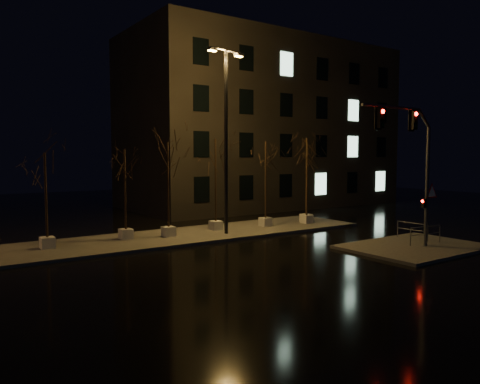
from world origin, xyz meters
TOP-DOWN VIEW (x-y plane):
  - ground at (0.00, 0.00)m, footprint 90.00×90.00m
  - median at (0.00, 6.00)m, footprint 22.00×5.00m
  - sidewalk_corner at (7.50, -3.50)m, footprint 7.00×5.00m
  - building at (14.00, 18.00)m, footprint 25.00×12.00m
  - tree_0 at (-7.96, 6.33)m, footprint 1.80×1.80m
  - tree_1 at (-3.86, 6.59)m, footprint 1.80×1.80m
  - tree_2 at (-1.58, 6.02)m, footprint 1.80×1.80m
  - tree_3 at (1.82, 6.48)m, footprint 1.80×1.80m
  - tree_4 at (5.23, 5.93)m, footprint 1.80×1.80m
  - tree_5 at (8.64, 5.83)m, footprint 1.80×1.80m
  - tree_6 at (8.34, 5.44)m, footprint 1.80×1.80m
  - traffic_signal_mast at (6.74, -3.81)m, footprint 5.59×0.29m
  - streetlight_main at (1.63, 5.00)m, footprint 2.63×0.80m
  - guard_rail_a at (8.24, -3.57)m, footprint 2.14×0.33m
  - guard_rail_b at (8.92, -2.31)m, footprint 0.06×1.92m

SIDE VIEW (x-z plane):
  - ground at x=0.00m, z-range 0.00..0.00m
  - median at x=0.00m, z-range 0.00..0.15m
  - sidewalk_corner at x=7.50m, z-range 0.00..0.15m
  - guard_rail_b at x=8.92m, z-range 0.28..1.19m
  - guard_rail_a at x=8.24m, z-range 0.29..1.22m
  - tree_0 at x=-7.96m, z-range 1.39..6.19m
  - tree_1 at x=-3.86m, z-range 1.45..6.46m
  - tree_2 at x=-1.58m, z-range 1.55..6.97m
  - tree_6 at x=8.34m, z-range 1.59..7.15m
  - tree_4 at x=5.23m, z-range 1.59..7.17m
  - tree_3 at x=1.82m, z-range 1.62..7.30m
  - tree_5 at x=8.64m, z-range 1.67..7.54m
  - traffic_signal_mast at x=6.74m, z-range 1.22..8.05m
  - streetlight_main at x=1.63m, z-range 0.96..11.51m
  - building at x=14.00m, z-range 0.00..15.00m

